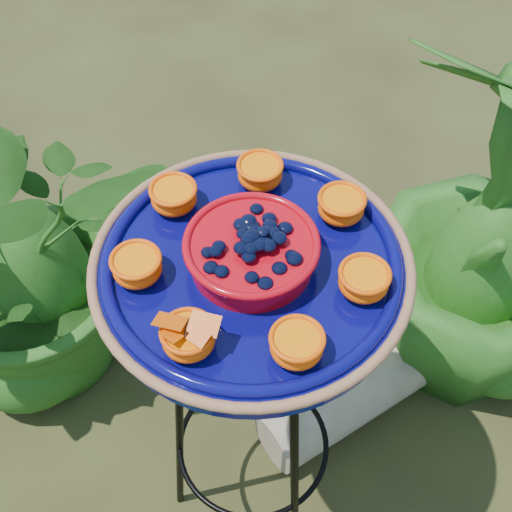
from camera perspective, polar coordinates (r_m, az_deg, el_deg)
name	(u,v)px	position (r m, az deg, el deg)	size (l,w,h in m)	color
tripod_stand	(253,392)	(1.50, -0.27, -10.84)	(0.46, 0.46, 0.98)	black
feeder_dish	(252,264)	(1.13, -0.35, -0.64)	(0.65, 0.65, 0.12)	#070754
driftwood_log	(346,400)	(2.08, 7.20, -11.33)	(0.17, 0.17, 0.51)	tan
shrub_back_left	(31,252)	(1.98, -17.58, 0.30)	(0.82, 0.71, 0.91)	#245215
shrub_back_right	(497,229)	(1.91, 18.69, 2.08)	(0.62, 0.62, 1.10)	#245215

